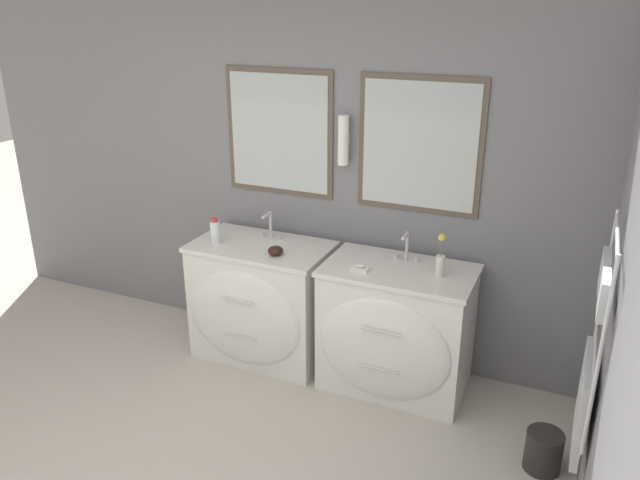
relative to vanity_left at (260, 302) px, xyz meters
The scene contains 11 objects.
wall_back 0.98m from the vanity_left, 62.85° to the left, with size 5.59×0.15×2.60m.
wall_right 2.52m from the vanity_left, 20.99° to the right, with size 0.13×4.31×2.60m.
vanity_left is the anchor object (origin of this frame).
vanity_right 0.99m from the vanity_left, ahead, with size 0.96×0.63×0.86m.
faucet_left 0.55m from the vanity_left, 90.00° to the left, with size 0.17×0.12×0.20m.
faucet_right 1.13m from the vanity_left, ahead, with size 0.17×0.12×0.20m.
toiletry_bottle 0.59m from the vanity_left, 169.36° to the right, with size 0.07×0.07×0.18m.
amenity_bowl 0.50m from the vanity_left, 25.02° to the right, with size 0.10×0.10×0.06m.
flower_vase 1.36m from the vanity_left, ahead, with size 0.05×0.05×0.28m.
soap_dish 0.90m from the vanity_left, ahead, with size 0.11×0.08×0.04m.
waste_bin 2.06m from the vanity_left, 11.71° to the right, with size 0.21×0.21×0.23m.
Camera 1 is at (1.80, -1.61, 2.45)m, focal length 35.00 mm.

